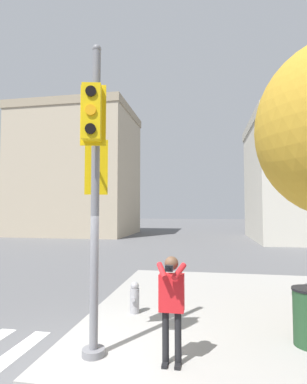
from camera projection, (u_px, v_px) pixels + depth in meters
name	position (u px, v px, depth m)	size (l,w,h in m)	color
ground_plane	(62.00, 376.00, 4.67)	(160.00, 160.00, 0.00)	#5B5B5E
sidewalk_corner	(258.00, 310.00, 7.51)	(8.00, 8.00, 0.15)	#9E9B96
traffic_signal_pole	(95.00, 174.00, 5.20)	(0.59, 1.18, 5.39)	slate
person_photographer	(172.00, 299.00, 4.80)	(0.50, 0.53, 1.70)	black
fire_hydrant	(135.00, 297.00, 7.11)	(0.22, 0.28, 0.74)	#99999E
building_left	(78.00, 172.00, 31.84)	(11.82, 9.34, 13.12)	tan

